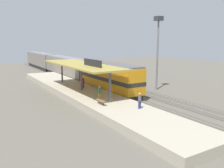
% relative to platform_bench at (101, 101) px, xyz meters
% --- Properties ---
extents(ground_plane, '(120.00, 120.00, 0.00)m').
position_rel_platform_bench_xyz_m(ground_plane, '(8.00, 8.35, -1.34)').
color(ground_plane, '#5B564C').
extents(track_near, '(3.20, 110.00, 0.16)m').
position_rel_platform_bench_xyz_m(track_near, '(6.00, 8.35, -1.31)').
color(track_near, '#4E4941').
rests_on(track_near, ground).
extents(track_far, '(3.20, 110.00, 0.16)m').
position_rel_platform_bench_xyz_m(track_far, '(10.60, 8.35, -1.31)').
color(track_far, '#4E4941').
rests_on(track_far, ground).
extents(platform, '(6.00, 44.00, 0.90)m').
position_rel_platform_bench_xyz_m(platform, '(1.40, 8.35, -0.89)').
color(platform, '#A89E89').
rests_on(platform, ground).
extents(station_canopy, '(5.20, 18.00, 4.70)m').
position_rel_platform_bench_xyz_m(station_canopy, '(1.40, 8.26, 3.19)').
color(station_canopy, '#47474C').
rests_on(station_canopy, platform).
extents(platform_bench, '(0.44, 1.70, 0.50)m').
position_rel_platform_bench_xyz_m(platform_bench, '(0.00, 0.00, 0.00)').
color(platform_bench, '#333338').
rests_on(platform_bench, platform).
extents(locomotive, '(2.93, 14.43, 4.44)m').
position_rel_platform_bench_xyz_m(locomotive, '(6.00, 8.37, 1.07)').
color(locomotive, '#28282D').
rests_on(locomotive, track_near).
extents(passenger_carriage_front, '(2.90, 20.00, 4.24)m').
position_rel_platform_bench_xyz_m(passenger_carriage_front, '(6.00, 26.37, 0.97)').
color(passenger_carriage_front, '#28282D').
rests_on(passenger_carriage_front, track_near).
extents(passenger_carriage_rear, '(2.90, 20.00, 4.24)m').
position_rel_platform_bench_xyz_m(passenger_carriage_rear, '(6.00, 47.17, 0.97)').
color(passenger_carriage_rear, '#28282D').
rests_on(passenger_carriage_rear, track_near).
extents(freight_car, '(2.80, 12.00, 3.54)m').
position_rel_platform_bench_xyz_m(freight_car, '(10.60, 18.23, 0.63)').
color(freight_car, '#28282D').
rests_on(freight_car, track_far).
extents(light_mast, '(1.10, 1.10, 11.70)m').
position_rel_platform_bench_xyz_m(light_mast, '(13.80, 6.23, 7.05)').
color(light_mast, slate).
rests_on(light_mast, ground).
extents(person_waiting, '(0.34, 0.34, 1.71)m').
position_rel_platform_bench_xyz_m(person_waiting, '(2.27, 9.70, 0.51)').
color(person_waiting, '#663375').
rests_on(person_waiting, platform).
extents(person_walking, '(0.34, 0.34, 1.71)m').
position_rel_platform_bench_xyz_m(person_walking, '(0.96, 2.04, 0.51)').
color(person_walking, olive).
rests_on(person_walking, platform).
extents(person_boarding, '(0.34, 0.34, 1.71)m').
position_rel_platform_bench_xyz_m(person_boarding, '(2.71, -3.55, 0.51)').
color(person_boarding, navy).
rests_on(person_boarding, platform).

